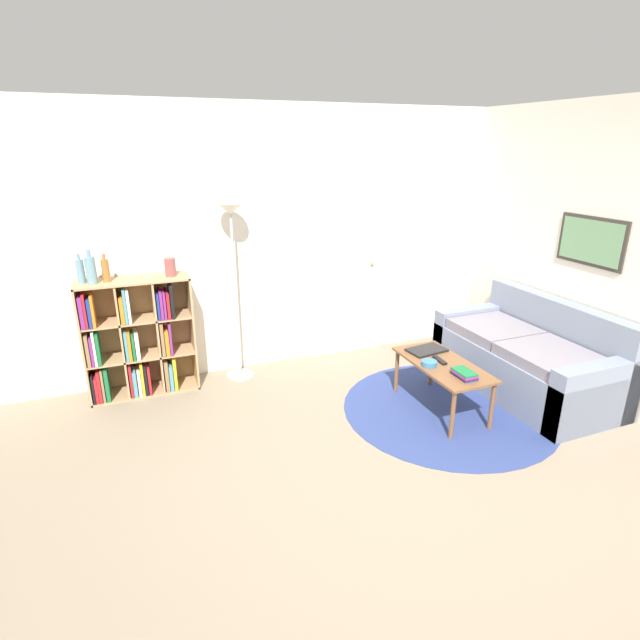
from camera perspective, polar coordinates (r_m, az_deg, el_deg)
ground_plane at (r=3.49m, az=11.51°, el=-20.52°), size 14.00×14.00×0.00m
wall_back at (r=5.14m, az=-3.25°, el=8.98°), size 7.53×0.11×2.60m
wall_right at (r=5.28m, az=26.12°, el=7.45°), size 0.08×5.58×2.60m
rug at (r=4.64m, az=14.45°, el=-9.78°), size 1.86×1.86×0.01m
bookshelf at (r=4.88m, az=-20.34°, el=-2.19°), size 0.96×0.34×1.10m
floor_lamp at (r=4.74m, az=-9.99°, el=8.75°), size 0.27×0.27×1.72m
couch at (r=5.14m, az=22.79°, el=-4.16°), size 0.87×1.72×0.84m
coffee_table at (r=4.45m, az=13.83°, el=-5.42°), size 0.46×0.95×0.44m
laptop at (r=4.65m, az=12.09°, el=-3.38°), size 0.37×0.26×0.02m
bowl at (r=4.35m, az=12.38°, el=-4.87°), size 0.13×0.13×0.04m
book_stack_on_table at (r=4.21m, az=16.16°, el=-5.94°), size 0.14×0.21×0.05m
remote at (r=4.46m, az=13.52°, el=-4.49°), size 0.06×0.18×0.02m
bottle_left at (r=4.73m, az=-25.70°, el=5.08°), size 0.07×0.07×0.26m
bottle_middle at (r=4.67m, az=-24.72°, el=5.25°), size 0.08×0.08×0.29m
bottle_right at (r=4.69m, az=-23.30°, el=5.26°), size 0.06×0.06×0.25m
vase_on_shelf at (r=4.71m, az=-16.74°, el=5.82°), size 0.10×0.10×0.16m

